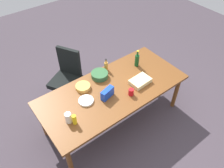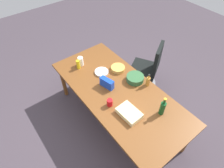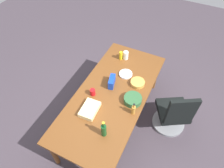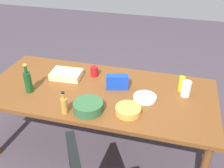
{
  "view_description": "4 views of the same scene",
  "coord_description": "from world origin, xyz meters",
  "px_view_note": "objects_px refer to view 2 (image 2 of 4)",
  "views": [
    {
      "loc": [
        -1.46,
        -1.88,
        3.15
      ],
      "look_at": [
        0.01,
        0.04,
        0.81
      ],
      "focal_mm": 35.54,
      "sensor_mm": 36.0,
      "label": 1
    },
    {
      "loc": [
        1.42,
        -1.21,
        2.87
      ],
      "look_at": [
        -0.12,
        -0.02,
        0.8
      ],
      "focal_mm": 30.6,
      "sensor_mm": 36.0,
      "label": 2
    },
    {
      "loc": [
        1.76,
        0.85,
        3.25
      ],
      "look_at": [
        -0.14,
        -0.07,
        0.8
      ],
      "focal_mm": 33.02,
      "sensor_mm": 36.0,
      "label": 3
    },
    {
      "loc": [
        -0.69,
        2.06,
        2.17
      ],
      "look_at": [
        -0.12,
        -0.05,
        0.81
      ],
      "focal_mm": 41.51,
      "sensor_mm": 36.0,
      "label": 4
    }
  ],
  "objects_px": {
    "dressing_bottle": "(148,81)",
    "mustard_bottle": "(78,64)",
    "sheet_cake": "(129,113)",
    "chip_bowl": "(118,68)",
    "paper_plate_stack": "(102,72)",
    "salad_bowl": "(135,78)",
    "office_chair": "(146,71)",
    "chip_bag_blue": "(107,83)",
    "wine_bottle": "(162,108)",
    "conference_table": "(118,94)",
    "mayo_jar": "(81,61)",
    "red_solo_cup": "(110,103)"
  },
  "relations": [
    {
      "from": "office_chair",
      "to": "sheet_cake",
      "type": "height_order",
      "value": "office_chair"
    },
    {
      "from": "sheet_cake",
      "to": "paper_plate_stack",
      "type": "xyz_separation_m",
      "value": [
        -0.88,
        0.18,
        -0.02
      ]
    },
    {
      "from": "wine_bottle",
      "to": "sheet_cake",
      "type": "distance_m",
      "value": 0.44
    },
    {
      "from": "conference_table",
      "to": "office_chair",
      "type": "distance_m",
      "value": 1.07
    },
    {
      "from": "salad_bowl",
      "to": "mustard_bottle",
      "type": "bearing_deg",
      "value": -145.05
    },
    {
      "from": "red_solo_cup",
      "to": "chip_bowl",
      "type": "distance_m",
      "value": 0.73
    },
    {
      "from": "wine_bottle",
      "to": "salad_bowl",
      "type": "bearing_deg",
      "value": 168.16
    },
    {
      "from": "mustard_bottle",
      "to": "mayo_jar",
      "type": "bearing_deg",
      "value": 121.22
    },
    {
      "from": "wine_bottle",
      "to": "mustard_bottle",
      "type": "bearing_deg",
      "value": -164.34
    },
    {
      "from": "salad_bowl",
      "to": "mayo_jar",
      "type": "distance_m",
      "value": 0.95
    },
    {
      "from": "office_chair",
      "to": "salad_bowl",
      "type": "distance_m",
      "value": 0.82
    },
    {
      "from": "paper_plate_stack",
      "to": "chip_bowl",
      "type": "distance_m",
      "value": 0.27
    },
    {
      "from": "chip_bag_blue",
      "to": "red_solo_cup",
      "type": "bearing_deg",
      "value": -30.43
    },
    {
      "from": "red_solo_cup",
      "to": "dressing_bottle",
      "type": "height_order",
      "value": "dressing_bottle"
    },
    {
      "from": "wine_bottle",
      "to": "dressing_bottle",
      "type": "height_order",
      "value": "wine_bottle"
    },
    {
      "from": "sheet_cake",
      "to": "dressing_bottle",
      "type": "bearing_deg",
      "value": 112.18
    },
    {
      "from": "conference_table",
      "to": "chip_bag_blue",
      "type": "relative_size",
      "value": 10.45
    },
    {
      "from": "red_solo_cup",
      "to": "dressing_bottle",
      "type": "bearing_deg",
      "value": 86.09
    },
    {
      "from": "salad_bowl",
      "to": "chip_bag_blue",
      "type": "relative_size",
      "value": 1.22
    },
    {
      "from": "conference_table",
      "to": "chip_bag_blue",
      "type": "height_order",
      "value": "chip_bag_blue"
    },
    {
      "from": "paper_plate_stack",
      "to": "chip_bag_blue",
      "type": "bearing_deg",
      "value": -20.74
    },
    {
      "from": "dressing_bottle",
      "to": "mustard_bottle",
      "type": "bearing_deg",
      "value": -147.08
    },
    {
      "from": "mayo_jar",
      "to": "chip_bowl",
      "type": "bearing_deg",
      "value": 40.82
    },
    {
      "from": "office_chair",
      "to": "paper_plate_stack",
      "type": "xyz_separation_m",
      "value": [
        -0.15,
        -0.94,
        0.4
      ]
    },
    {
      "from": "office_chair",
      "to": "salad_bowl",
      "type": "bearing_deg",
      "value": -63.97
    },
    {
      "from": "sheet_cake",
      "to": "chip_bag_blue",
      "type": "bearing_deg",
      "value": 173.08
    },
    {
      "from": "mustard_bottle",
      "to": "office_chair",
      "type": "bearing_deg",
      "value": 68.0
    },
    {
      "from": "paper_plate_stack",
      "to": "salad_bowl",
      "type": "bearing_deg",
      "value": 34.01
    },
    {
      "from": "wine_bottle",
      "to": "office_chair",
      "type": "bearing_deg",
      "value": 141.75
    },
    {
      "from": "office_chair",
      "to": "dressing_bottle",
      "type": "distance_m",
      "value": 0.87
    },
    {
      "from": "salad_bowl",
      "to": "mayo_jar",
      "type": "xyz_separation_m",
      "value": [
        -0.83,
        -0.47,
        0.03
      ]
    },
    {
      "from": "office_chair",
      "to": "chip_bag_blue",
      "type": "xyz_separation_m",
      "value": [
        0.15,
        -1.05,
        0.46
      ]
    },
    {
      "from": "sheet_cake",
      "to": "dressing_bottle",
      "type": "distance_m",
      "value": 0.62
    },
    {
      "from": "paper_plate_stack",
      "to": "chip_bowl",
      "type": "relative_size",
      "value": 0.97
    },
    {
      "from": "conference_table",
      "to": "paper_plate_stack",
      "type": "height_order",
      "value": "paper_plate_stack"
    },
    {
      "from": "office_chair",
      "to": "red_solo_cup",
      "type": "bearing_deg",
      "value": -69.9
    },
    {
      "from": "chip_bag_blue",
      "to": "dressing_bottle",
      "type": "relative_size",
      "value": 1.01
    },
    {
      "from": "conference_table",
      "to": "chip_bag_blue",
      "type": "distance_m",
      "value": 0.24
    },
    {
      "from": "office_chair",
      "to": "red_solo_cup",
      "type": "distance_m",
      "value": 1.38
    },
    {
      "from": "sheet_cake",
      "to": "chip_bowl",
      "type": "bearing_deg",
      "value": 150.6
    },
    {
      "from": "office_chair",
      "to": "red_solo_cup",
      "type": "relative_size",
      "value": 8.85
    },
    {
      "from": "mayo_jar",
      "to": "wine_bottle",
      "type": "bearing_deg",
      "value": 12.43
    },
    {
      "from": "salad_bowl",
      "to": "mayo_jar",
      "type": "height_order",
      "value": "mayo_jar"
    },
    {
      "from": "paper_plate_stack",
      "to": "mustard_bottle",
      "type": "bearing_deg",
      "value": -143.74
    },
    {
      "from": "sheet_cake",
      "to": "conference_table",
      "type": "bearing_deg",
      "value": 159.73
    },
    {
      "from": "conference_table",
      "to": "salad_bowl",
      "type": "relative_size",
      "value": 8.55
    },
    {
      "from": "dressing_bottle",
      "to": "mayo_jar",
      "type": "bearing_deg",
      "value": -151.51
    },
    {
      "from": "sheet_cake",
      "to": "wine_bottle",
      "type": "bearing_deg",
      "value": 55.57
    },
    {
      "from": "salad_bowl",
      "to": "paper_plate_stack",
      "type": "distance_m",
      "value": 0.55
    },
    {
      "from": "conference_table",
      "to": "red_solo_cup",
      "type": "relative_size",
      "value": 20.9
    }
  ]
}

